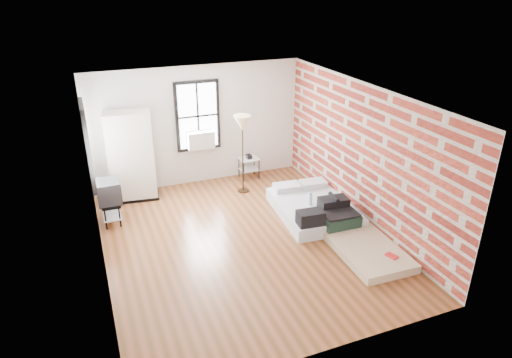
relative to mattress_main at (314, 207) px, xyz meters
name	(u,v)px	position (x,y,z in m)	size (l,w,h in m)	color
ground	(243,241)	(-1.74, -0.43, -0.17)	(6.00, 6.00, 0.00)	#583417
room_shell	(247,148)	(-1.51, -0.07, 1.56)	(5.02, 6.02, 2.80)	silver
mattress_main	(314,207)	(0.00, 0.00, 0.00)	(1.63, 2.10, 0.64)	white
mattress_bare	(357,239)	(0.19, -1.34, -0.05)	(1.10, 2.01, 0.43)	tan
wardrobe	(131,156)	(-3.36, 2.22, 0.82)	(1.08, 0.71, 2.00)	black
side_table	(249,163)	(-0.58, 2.29, 0.23)	(0.47, 0.38, 0.61)	black
floor_lamp	(242,127)	(-0.98, 1.63, 1.39)	(0.39, 0.39, 1.82)	black
tv_stand	(109,193)	(-3.96, 1.25, 0.48)	(0.46, 0.65, 0.92)	black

